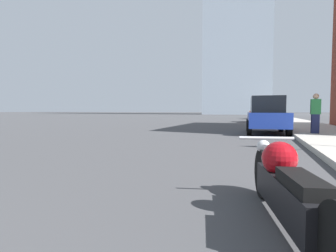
# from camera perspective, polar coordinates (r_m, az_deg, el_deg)

# --- Properties ---
(sidewalk) EXTENTS (3.21, 240.00, 0.15)m
(sidewalk) POSITION_cam_1_polar(r_m,az_deg,el_deg) (38.28, 23.55, 1.56)
(sidewalk) COLOR #B2ADA3
(sidewalk) RESTS_ON ground_plane
(motorcycle) EXTENTS (0.78, 2.43, 0.77)m
(motorcycle) POSITION_cam_1_polar(r_m,az_deg,el_deg) (2.62, 24.43, -12.22)
(motorcycle) COLOR black
(motorcycle) RESTS_ON ground_plane
(parked_car_blue) EXTENTS (1.95, 4.03, 1.74)m
(parked_car_blue) POSITION_cam_1_polar(r_m,az_deg,el_deg) (13.19, 20.67, 2.18)
(parked_car_blue) COLOR #1E3899
(parked_car_blue) RESTS_ON ground_plane
(parked_car_red) EXTENTS (1.87, 4.12, 1.72)m
(parked_car_red) POSITION_cam_1_polar(r_m,az_deg,el_deg) (25.74, 19.43, 2.68)
(parked_car_red) COLOR red
(parked_car_red) RESTS_ON ground_plane
(parked_car_black) EXTENTS (2.05, 3.88, 1.70)m
(parked_car_black) POSITION_cam_1_polar(r_m,az_deg,el_deg) (36.31, 19.39, 2.82)
(parked_car_black) COLOR black
(parked_car_black) RESTS_ON ground_plane
(pedestrian) EXTENTS (0.36, 0.23, 1.62)m
(pedestrian) POSITION_cam_1_polar(r_m,az_deg,el_deg) (12.21, 29.43, 2.47)
(pedestrian) COLOR #1E2347
(pedestrian) RESTS_ON sidewalk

